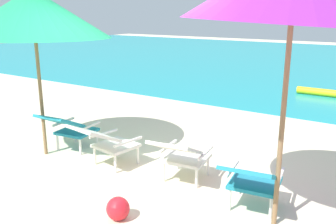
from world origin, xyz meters
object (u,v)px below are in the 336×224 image
object	(u,v)px
lounge_chair_near_left	(106,140)
beach_ball	(118,208)
lounge_chair_far_left	(69,127)
lounge_chair_near_right	(181,154)
beach_umbrella_left	(33,13)
swim_buoy	(330,93)
lounge_chair_far_right	(252,179)

from	to	relation	value
lounge_chair_near_left	beach_ball	bearing A→B (deg)	-42.56
lounge_chair_far_left	beach_ball	xyz separation A→B (m)	(1.88, -1.06, -0.28)
lounge_chair_far_left	lounge_chair_near_left	bearing A→B (deg)	-9.28
lounge_chair_near_left	lounge_chair_near_right	xyz separation A→B (m)	(1.11, 0.15, 0.00)
beach_umbrella_left	swim_buoy	bearing A→B (deg)	66.33
lounge_chair_near_left	beach_umbrella_left	world-z (taller)	beach_umbrella_left
beach_umbrella_left	lounge_chair_near_right	bearing A→B (deg)	6.96
swim_buoy	beach_umbrella_left	distance (m)	7.34
beach_ball	swim_buoy	bearing A→B (deg)	84.40
lounge_chair_far_left	lounge_chair_near_left	xyz separation A→B (m)	(0.89, -0.14, 0.00)
swim_buoy	lounge_chair_near_right	distance (m)	6.24
lounge_chair_far_left	lounge_chair_near_right	xyz separation A→B (m)	(1.99, 0.01, 0.00)
swim_buoy	lounge_chair_far_right	xyz separation A→B (m)	(0.39, -6.39, 0.31)
beach_ball	lounge_chair_near_left	bearing A→B (deg)	137.44
lounge_chair_near_left	beach_ball	distance (m)	1.38
swim_buoy	lounge_chair_near_left	world-z (taller)	lounge_chair_near_left
lounge_chair_near_left	beach_ball	xyz separation A→B (m)	(0.99, -0.91, -0.28)
swim_buoy	beach_ball	size ratio (longest dim) A/B	6.48
lounge_chair_near_left	beach_umbrella_left	size ratio (longest dim) A/B	0.33
lounge_chair_far_left	beach_ball	distance (m)	2.17
lounge_chair_far_left	beach_umbrella_left	size ratio (longest dim) A/B	0.33
swim_buoy	lounge_chair_near_left	xyz separation A→B (m)	(-1.70, -6.35, 0.31)
lounge_chair_near_right	lounge_chair_near_left	bearing A→B (deg)	-172.16
swim_buoy	beach_ball	bearing A→B (deg)	-95.60
lounge_chair_far_left	beach_umbrella_left	distance (m)	1.70
lounge_chair_far_left	lounge_chair_far_right	world-z (taller)	same
lounge_chair_near_right	beach_umbrella_left	size ratio (longest dim) A/B	0.33
lounge_chair_far_left	lounge_chair_near_right	world-z (taller)	same
lounge_chair_far_right	beach_ball	distance (m)	1.43
lounge_chair_far_left	lounge_chair_near_right	size ratio (longest dim) A/B	1.00
beach_umbrella_left	beach_ball	distance (m)	2.99
lounge_chair_near_right	beach_umbrella_left	xyz separation A→B (m)	(-2.24, -0.27, 1.66)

